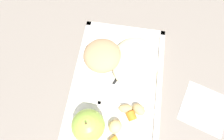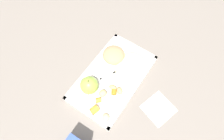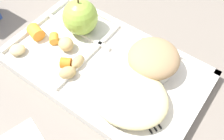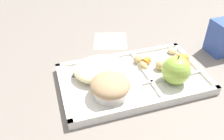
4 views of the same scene
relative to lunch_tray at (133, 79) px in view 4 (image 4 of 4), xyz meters
The scene contains 18 objects.
ground 0.01m from the lunch_tray, 14.21° to the right, with size 6.00×6.00×0.00m, color slate.
lunch_tray is the anchor object (origin of this frame).
green_apple 0.12m from the lunch_tray, 153.56° to the left, with size 0.07×0.07×0.08m.
bran_muffin 0.10m from the lunch_tray, 30.77° to the left, with size 0.10×0.10×0.05m.
carrot_slice_diagonal 0.16m from the lunch_tray, behind, with size 0.03×0.03×0.03m, color orange.
carrot_slice_back 0.07m from the lunch_tray, 141.05° to the right, with size 0.02×0.02×0.02m, color orange.
carrot_slice_large 0.12m from the lunch_tray, behind, with size 0.02×0.02×0.02m, color orange.
potato_chunk_small 0.09m from the lunch_tray, behind, with size 0.03×0.03×0.03m, color tan.
potato_chunk_large 0.05m from the lunch_tray, 143.97° to the right, with size 0.03×0.02×0.02m, color tan.
potato_chunk_corner 0.18m from the lunch_tray, 154.13° to the right, with size 0.03×0.03×0.02m, color tan.
potato_chunk_golden 0.07m from the lunch_tray, 122.12° to the right, with size 0.03×0.02×0.02m, color tan.
egg_noodle_pile 0.09m from the lunch_tray, 25.71° to the right, with size 0.15×0.12×0.04m, color beige.
meatball_back 0.09m from the lunch_tray, 23.40° to the right, with size 0.03×0.03×0.03m, color brown.
meatball_side 0.09m from the lunch_tray, 25.90° to the right, with size 0.04×0.04×0.04m, color brown.
meatball_center 0.08m from the lunch_tray, 50.90° to the right, with size 0.04×0.04×0.04m, color brown.
plastic_fork 0.10m from the lunch_tray, 17.52° to the right, with size 0.14×0.08×0.00m.
milk_carton 0.32m from the lunch_tray, 169.69° to the right, with size 0.07×0.07×0.11m, color #334C99.
paper_napkin 0.23m from the lunch_tray, 91.32° to the right, with size 0.11×0.11×0.00m, color white.
Camera 4 is at (0.20, 0.46, 0.42)m, focal length 38.34 mm.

